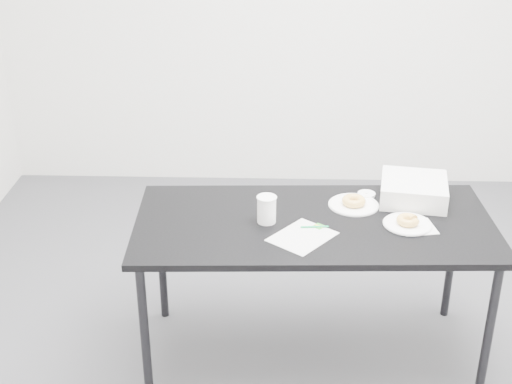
{
  "coord_description": "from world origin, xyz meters",
  "views": [
    {
      "loc": [
        -0.02,
        -2.96,
        2.28
      ],
      "look_at": [
        -0.12,
        0.02,
        0.84
      ],
      "focal_mm": 50.0,
      "sensor_mm": 36.0,
      "label": 1
    }
  ],
  "objects_px": {
    "scorecard": "(302,237)",
    "plate_near": "(408,224)",
    "coffee_cup": "(267,209)",
    "pen": "(315,227)",
    "donut_far": "(354,201)",
    "donut_near": "(408,220)",
    "table": "(314,232)",
    "bakery_box": "(414,190)",
    "plate_far": "(354,205)"
  },
  "relations": [
    {
      "from": "plate_near",
      "to": "scorecard",
      "type": "bearing_deg",
      "value": -165.69
    },
    {
      "from": "plate_far",
      "to": "bakery_box",
      "type": "distance_m",
      "value": 0.3
    },
    {
      "from": "plate_near",
      "to": "plate_far",
      "type": "height_order",
      "value": "plate_near"
    },
    {
      "from": "table",
      "to": "bakery_box",
      "type": "height_order",
      "value": "bakery_box"
    },
    {
      "from": "table",
      "to": "coffee_cup",
      "type": "height_order",
      "value": "coffee_cup"
    },
    {
      "from": "donut_near",
      "to": "donut_far",
      "type": "relative_size",
      "value": 0.92
    },
    {
      "from": "pen",
      "to": "plate_near",
      "type": "distance_m",
      "value": 0.42
    },
    {
      "from": "scorecard",
      "to": "bakery_box",
      "type": "distance_m",
      "value": 0.67
    },
    {
      "from": "donut_near",
      "to": "coffee_cup",
      "type": "relative_size",
      "value": 0.81
    },
    {
      "from": "bakery_box",
      "to": "table",
      "type": "bearing_deg",
      "value": -144.83
    },
    {
      "from": "scorecard",
      "to": "table",
      "type": "bearing_deg",
      "value": 107.31
    },
    {
      "from": "donut_far",
      "to": "coffee_cup",
      "type": "bearing_deg",
      "value": -156.58
    },
    {
      "from": "plate_near",
      "to": "donut_far",
      "type": "xyz_separation_m",
      "value": [
        -0.23,
        0.19,
        0.02
      ]
    },
    {
      "from": "scorecard",
      "to": "coffee_cup",
      "type": "xyz_separation_m",
      "value": [
        -0.16,
        0.13,
        0.06
      ]
    },
    {
      "from": "pen",
      "to": "plate_far",
      "type": "bearing_deg",
      "value": 45.5
    },
    {
      "from": "scorecard",
      "to": "pen",
      "type": "height_order",
      "value": "pen"
    },
    {
      "from": "donut_near",
      "to": "pen",
      "type": "bearing_deg",
      "value": -174.62
    },
    {
      "from": "scorecard",
      "to": "plate_near",
      "type": "relative_size",
      "value": 1.22
    },
    {
      "from": "donut_near",
      "to": "donut_far",
      "type": "distance_m",
      "value": 0.3
    },
    {
      "from": "plate_far",
      "to": "bakery_box",
      "type": "relative_size",
      "value": 0.77
    },
    {
      "from": "pen",
      "to": "donut_far",
      "type": "bearing_deg",
      "value": 45.5
    },
    {
      "from": "plate_near",
      "to": "coffee_cup",
      "type": "relative_size",
      "value": 1.72
    },
    {
      "from": "pen",
      "to": "donut_near",
      "type": "height_order",
      "value": "donut_near"
    },
    {
      "from": "plate_near",
      "to": "donut_near",
      "type": "xyz_separation_m",
      "value": [
        0.0,
        0.0,
        0.02
      ]
    },
    {
      "from": "donut_near",
      "to": "bakery_box",
      "type": "relative_size",
      "value": 0.33
    },
    {
      "from": "coffee_cup",
      "to": "donut_near",
      "type": "bearing_deg",
      "value": -1.09
    },
    {
      "from": "table",
      "to": "donut_far",
      "type": "height_order",
      "value": "donut_far"
    },
    {
      "from": "plate_near",
      "to": "donut_far",
      "type": "bearing_deg",
      "value": 139.86
    },
    {
      "from": "table",
      "to": "pen",
      "type": "bearing_deg",
      "value": -93.68
    },
    {
      "from": "scorecard",
      "to": "pen",
      "type": "relative_size",
      "value": 2.15
    },
    {
      "from": "plate_near",
      "to": "bakery_box",
      "type": "distance_m",
      "value": 0.28
    },
    {
      "from": "plate_near",
      "to": "coffee_cup",
      "type": "height_order",
      "value": "coffee_cup"
    },
    {
      "from": "pen",
      "to": "plate_near",
      "type": "bearing_deg",
      "value": 1.2
    },
    {
      "from": "table",
      "to": "scorecard",
      "type": "relative_size",
      "value": 6.19
    },
    {
      "from": "pen",
      "to": "plate_far",
      "type": "distance_m",
      "value": 0.3
    },
    {
      "from": "scorecard",
      "to": "donut_far",
      "type": "distance_m",
      "value": 0.4
    },
    {
      "from": "table",
      "to": "plate_near",
      "type": "height_order",
      "value": "plate_near"
    },
    {
      "from": "plate_near",
      "to": "donut_far",
      "type": "relative_size",
      "value": 1.96
    },
    {
      "from": "coffee_cup",
      "to": "bakery_box",
      "type": "xyz_separation_m",
      "value": [
        0.7,
        0.25,
        -0.01
      ]
    },
    {
      "from": "plate_near",
      "to": "bakery_box",
      "type": "height_order",
      "value": "bakery_box"
    },
    {
      "from": "scorecard",
      "to": "coffee_cup",
      "type": "relative_size",
      "value": 2.1
    },
    {
      "from": "scorecard",
      "to": "bakery_box",
      "type": "relative_size",
      "value": 0.87
    },
    {
      "from": "scorecard",
      "to": "donut_far",
      "type": "bearing_deg",
      "value": 89.91
    },
    {
      "from": "plate_near",
      "to": "donut_near",
      "type": "bearing_deg",
      "value": 0.0
    },
    {
      "from": "scorecard",
      "to": "plate_near",
      "type": "height_order",
      "value": "plate_near"
    },
    {
      "from": "donut_near",
      "to": "bakery_box",
      "type": "distance_m",
      "value": 0.27
    },
    {
      "from": "scorecard",
      "to": "donut_near",
      "type": "xyz_separation_m",
      "value": [
        0.48,
        0.12,
        0.02
      ]
    },
    {
      "from": "table",
      "to": "plate_far",
      "type": "bearing_deg",
      "value": 38.01
    },
    {
      "from": "plate_far",
      "to": "donut_near",
      "type": "bearing_deg",
      "value": -40.14
    },
    {
      "from": "donut_near",
      "to": "coffee_cup",
      "type": "distance_m",
      "value": 0.64
    }
  ]
}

